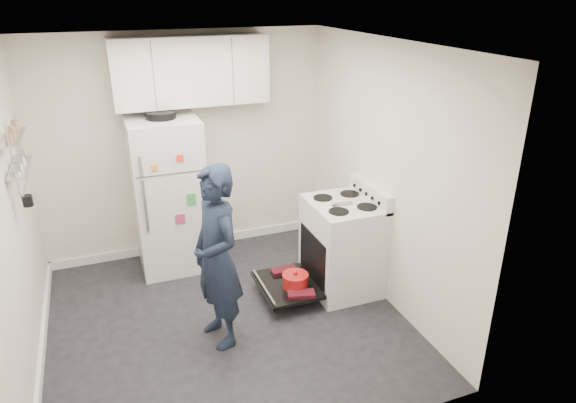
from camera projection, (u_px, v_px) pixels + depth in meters
name	position (u px, v px, depth m)	size (l,w,h in m)	color
room	(215.00, 202.00, 4.38)	(3.21, 3.21, 2.51)	black
electric_range	(341.00, 247.00, 5.20)	(0.66, 0.76, 1.10)	silver
open_oven_door	(290.00, 283.00, 5.10)	(0.55, 0.70, 0.21)	black
refrigerator	(169.00, 195.00, 5.50)	(0.72, 0.74, 1.74)	silver
upper_cabinets	(191.00, 71.00, 5.29)	(1.60, 0.33, 0.70)	silver
wall_shelf_rack	(17.00, 153.00, 4.11)	(0.14, 0.60, 0.61)	#B2B2B7
person	(217.00, 258.00, 4.29)	(0.59, 0.39, 1.62)	#161E31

